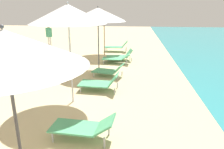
% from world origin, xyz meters
% --- Properties ---
extents(umbrella_fourth, '(2.29, 2.29, 2.54)m').
position_xyz_m(umbrella_fourth, '(0.01, 9.35, 2.22)').
color(umbrella_fourth, '#4C4C51').
rests_on(umbrella_fourth, ground).
extents(lounger_fourth_shoreside, '(1.42, 0.68, 0.55)m').
position_xyz_m(lounger_fourth_shoreside, '(0.71, 10.61, 0.30)').
color(lounger_fourth_shoreside, '#4CA572').
rests_on(lounger_fourth_shoreside, ground).
extents(umbrella_fifth, '(2.11, 2.11, 2.90)m').
position_xyz_m(umbrella_fifth, '(-0.08, 12.47, 2.58)').
color(umbrella_fifth, silver).
rests_on(umbrella_fifth, ground).
extents(lounger_fifth_shoreside, '(1.39, 0.78, 0.62)m').
position_xyz_m(lounger_fifth_shoreside, '(0.60, 13.50, 0.28)').
color(lounger_fifth_shoreside, '#4CA572').
rests_on(lounger_fifth_shoreside, ground).
extents(umbrella_sixth, '(2.31, 2.31, 2.81)m').
position_xyz_m(umbrella_sixth, '(0.11, 16.03, 2.49)').
color(umbrella_sixth, '#4C4C51').
rests_on(umbrella_sixth, ground).
extents(lounger_sixth_shoreside, '(1.43, 0.64, 0.53)m').
position_xyz_m(lounger_sixth_shoreside, '(0.81, 17.28, 0.28)').
color(lounger_sixth_shoreside, '#4CA572').
rests_on(lounger_sixth_shoreside, ground).
extents(lounger_sixth_inland, '(1.37, 0.93, 0.56)m').
position_xyz_m(lounger_sixth_inland, '(0.69, 15.10, 0.26)').
color(lounger_sixth_inland, '#4CA572').
rests_on(lounger_sixth_inland, ground).
extents(umbrella_farthest, '(2.54, 2.54, 2.65)m').
position_xyz_m(umbrella_farthest, '(-0.10, 19.25, 2.28)').
color(umbrella_farthest, olive).
rests_on(umbrella_farthest, ground).
extents(lounger_farthest_shoreside, '(1.48, 0.69, 0.70)m').
position_xyz_m(lounger_farthest_shoreside, '(0.55, 20.40, 0.35)').
color(lounger_farthest_shoreside, '#4CA572').
rests_on(lounger_farthest_shoreside, ground).
extents(lounger_farthest_inland, '(1.47, 0.88, 0.62)m').
position_xyz_m(lounger_farthest_inland, '(0.96, 17.98, 0.27)').
color(lounger_farthest_inland, '#4CA572').
rests_on(lounger_farthest_inland, ground).
extents(person_walking_mid, '(0.42, 0.34, 1.67)m').
position_xyz_m(person_walking_mid, '(-4.16, 20.82, 1.01)').
color(person_walking_mid, silver).
rests_on(person_walking_mid, ground).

